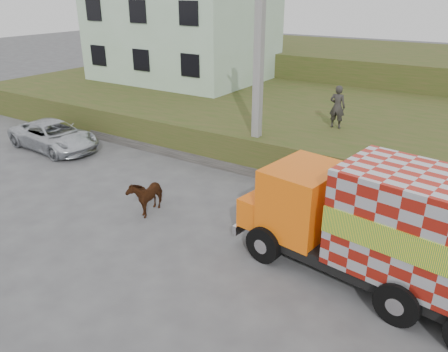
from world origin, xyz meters
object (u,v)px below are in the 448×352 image
Objects in this scene: utility_pole at (258,70)px; cow at (146,195)px; cargo_truck at (390,229)px; pedestrian at (337,107)px; suv at (54,136)px.

utility_pole is 5.56× the size of cow.
cargo_truck is at bearing -9.57° from cow.
utility_pole is at bearing 49.66° from pedestrian.
cow is at bearing -170.01° from cargo_truck.
utility_pole is at bearing 64.02° from cow.
utility_pole is 4.54× the size of pedestrian.
cargo_truck is at bearing -94.83° from suv.
utility_pole reaches higher than cow.
pedestrian reaches higher than cow.
cargo_truck is 8.66m from pedestrian.
cow is 0.82× the size of pedestrian.
cargo_truck reaches higher than cow.
cargo_truck is at bearing 115.70° from pedestrian.
pedestrian is (11.29, 5.48, 1.74)m from suv.
cow is at bearing -104.98° from utility_pole.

